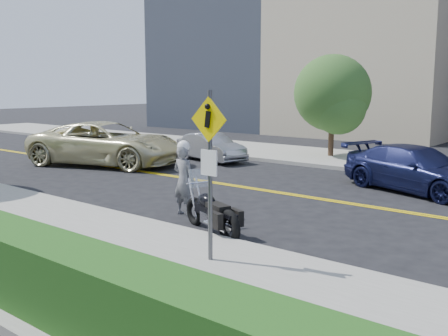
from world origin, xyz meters
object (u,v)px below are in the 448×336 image
motorcycle (212,203)px  parked_car_silver (211,147)px  motorcyclist (184,178)px  suv (107,143)px  pedestrian_sign (210,159)px  parked_car_white (85,137)px  parked_car_blue (416,169)px

motorcycle → parked_car_silver: bearing=151.6°
motorcyclist → suv: bearing=-26.6°
pedestrian_sign → motorcycle: 2.58m
motorcyclist → parked_car_white: motorcyclist is taller
suv → parked_car_white: (-5.12, 2.64, -0.24)m
pedestrian_sign → parked_car_silver: (-8.74, 10.11, -1.36)m
motorcyclist → parked_car_blue: (3.45, 6.61, -0.24)m
motorcycle → parked_car_blue: size_ratio=0.46×
motorcyclist → parked_car_silver: (-5.70, 7.60, -0.34)m
parked_car_blue → parked_car_silver: bearing=101.9°
parked_car_white → parked_car_silver: (7.65, 0.93, -0.05)m
suv → motorcyclist: bearing=-135.8°
motorcycle → parked_car_white: 16.71m
motorcycle → parked_car_white: motorcycle is taller
parked_car_blue → suv: bearing=120.6°
parked_car_white → parked_car_blue: 16.80m
motorcyclist → motorcycle: size_ratio=0.85×
pedestrian_sign → parked_car_blue: bearing=87.4°
parked_car_white → parked_car_silver: bearing=-103.2°
parked_car_blue → motorcycle: bearing=-175.9°
motorcyclist → motorcycle: (1.60, -0.79, -0.27)m
parked_car_silver → parked_car_blue: size_ratio=0.75×
suv → parked_car_silver: (2.53, 3.57, -0.28)m
motorcyclist → motorcycle: motorcyclist is taller
motorcyclist → parked_car_silver: bearing=-53.6°
parked_car_blue → motorcyclist: bearing=170.6°
pedestrian_sign → parked_car_silver: size_ratio=0.83×
motorcycle → pedestrian_sign: bearing=-29.3°
motorcycle → motorcyclist: bearing=174.2°
motorcyclist → parked_car_silver: 9.51m
pedestrian_sign → motorcyclist: (-3.04, 2.50, -1.02)m
suv → parked_car_silver: suv is taller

